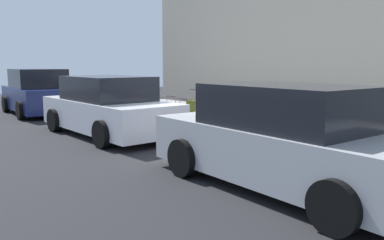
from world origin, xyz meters
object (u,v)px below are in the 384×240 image
at_px(suitcase_maroon_11, 171,114).
at_px(suitcase_olive_2, 295,133).
at_px(suitcase_red_3, 280,126).
at_px(suitcase_teal_6, 229,123).
at_px(suitcase_maroon_4, 259,129).
at_px(parked_car_white_1, 108,108).
at_px(suitcase_black_7, 215,120).
at_px(suitcase_navy_5, 245,127).
at_px(parked_car_silver_0, 286,140).
at_px(suitcase_red_10, 184,115).
at_px(parked_car_navy_2, 38,93).
at_px(suitcase_silver_1, 315,137).
at_px(bollard_post, 138,104).
at_px(suitcase_black_0, 331,140).
at_px(suitcase_silver_8, 204,116).
at_px(suitcase_olive_9, 194,114).
at_px(fire_hydrant, 154,107).

bearing_deg(suitcase_maroon_11, suitcase_olive_2, -179.80).
height_order(suitcase_red_3, suitcase_teal_6, suitcase_red_3).
height_order(suitcase_maroon_4, parked_car_white_1, parked_car_white_1).
bearing_deg(suitcase_black_7, suitcase_navy_5, -176.10).
relative_size(suitcase_olive_2, parked_car_silver_0, 0.19).
xyz_separation_m(suitcase_red_3, parked_car_silver_0, (-1.73, 2.07, 0.21)).
bearing_deg(suitcase_red_10, parked_car_navy_2, 18.27).
xyz_separation_m(suitcase_silver_1, bollard_post, (6.47, 0.21, 0.17)).
bearing_deg(suitcase_red_3, parked_car_white_1, 27.02).
bearing_deg(suitcase_maroon_4, suitcase_teal_6, -1.68).
bearing_deg(suitcase_black_0, bollard_post, 0.82).
bearing_deg(suitcase_silver_8, suitcase_olive_9, -8.05).
height_order(suitcase_olive_9, suitcase_maroon_11, suitcase_olive_9).
height_order(suitcase_maroon_11, fire_hydrant, suitcase_maroon_11).
bearing_deg(suitcase_olive_9, parked_car_white_1, 63.19).
bearing_deg(parked_car_navy_2, suitcase_navy_5, -167.04).
height_order(suitcase_olive_2, bollard_post, suitcase_olive_2).
distance_m(suitcase_silver_1, suitcase_maroon_4, 1.36).
xyz_separation_m(bollard_post, parked_car_silver_0, (-7.33, 1.85, 0.15)).
distance_m(suitcase_black_7, parked_car_white_1, 2.85).
relative_size(suitcase_olive_9, parked_car_silver_0, 0.23).
xyz_separation_m(suitcase_red_3, bollard_post, (5.60, 0.21, 0.06)).
bearing_deg(bollard_post, suitcase_olive_2, -178.56).
bearing_deg(suitcase_maroon_11, suitcase_olive_9, -174.83).
relative_size(suitcase_silver_8, parked_car_white_1, 0.17).
height_order(fire_hydrant, parked_car_navy_2, parked_car_navy_2).
bearing_deg(parked_car_white_1, bollard_post, -50.14).
distance_m(suitcase_black_0, suitcase_red_10, 4.77).
bearing_deg(suitcase_teal_6, suitcase_maroon_11, -0.76).
relative_size(suitcase_black_0, suitcase_red_3, 0.84).
xyz_separation_m(suitcase_maroon_4, suitcase_olive_9, (2.52, -0.15, 0.09)).
xyz_separation_m(suitcase_red_3, suitcase_silver_8, (2.51, 0.06, -0.02)).
xyz_separation_m(suitcase_silver_1, suitcase_maroon_4, (1.36, 0.14, -0.00)).
bearing_deg(suitcase_teal_6, parked_car_white_1, 37.33).
bearing_deg(suitcase_navy_5, suitcase_olive_9, -1.79).
bearing_deg(suitcase_silver_8, parked_car_white_1, 52.42).
relative_size(suitcase_black_0, bollard_post, 0.96).
xyz_separation_m(suitcase_teal_6, parked_car_white_1, (2.57, 1.96, 0.30)).
relative_size(suitcase_navy_5, parked_car_white_1, 0.18).
relative_size(bollard_post, parked_car_silver_0, 0.19).
relative_size(suitcase_silver_8, bollard_post, 0.88).
height_order(suitcase_navy_5, suitcase_olive_9, suitcase_olive_9).
distance_m(suitcase_red_3, parked_car_silver_0, 2.70).
bearing_deg(suitcase_maroon_4, suitcase_red_10, -2.76).
relative_size(suitcase_silver_1, parked_car_silver_0, 0.13).
distance_m(suitcase_black_0, suitcase_silver_1, 0.44).
relative_size(suitcase_silver_8, suitcase_maroon_11, 0.96).
xyz_separation_m(suitcase_silver_8, bollard_post, (3.09, 0.15, 0.08)).
bearing_deg(fire_hydrant, suitcase_red_10, -177.24).
distance_m(suitcase_olive_2, suitcase_red_10, 3.90).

